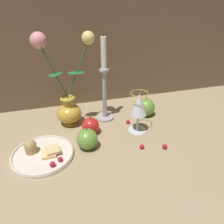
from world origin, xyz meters
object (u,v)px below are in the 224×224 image
object	(u,v)px
vase	(66,96)
plate_with_pastries	(42,153)
candlestick	(104,88)
apple_beside_vase	(146,107)
wine_glass	(139,106)
apple_at_table_edge	(87,139)
apple_near_glass	(91,126)

from	to	relation	value
vase	plate_with_pastries	distance (m)	0.26
candlestick	apple_beside_vase	world-z (taller)	candlestick
wine_glass	apple_beside_vase	distance (m)	0.16
apple_at_table_edge	wine_glass	bearing A→B (deg)	14.74
apple_beside_vase	wine_glass	bearing A→B (deg)	-127.87
apple_beside_vase	apple_at_table_edge	world-z (taller)	apple_beside_vase
plate_with_pastries	apple_near_glass	xyz separation A→B (m)	(0.19, 0.09, 0.02)
candlestick	vase	bearing A→B (deg)	179.47
vase	candlestick	distance (m)	0.16
candlestick	apple_beside_vase	size ratio (longest dim) A/B	3.99
candlestick	apple_near_glass	bearing A→B (deg)	-130.27
plate_with_pastries	candlestick	size ratio (longest dim) A/B	0.59
apple_beside_vase	apple_at_table_edge	size ratio (longest dim) A/B	1.03
candlestick	apple_near_glass	world-z (taller)	candlestick
plate_with_pastries	apple_at_table_edge	bearing A→B (deg)	1.29
vase	apple_near_glass	distance (m)	0.16
apple_beside_vase	apple_near_glass	bearing A→B (deg)	-164.40
apple_at_table_edge	apple_near_glass	bearing A→B (deg)	71.81
apple_near_glass	vase	bearing A→B (deg)	127.71
apple_near_glass	apple_at_table_edge	distance (m)	0.09
candlestick	apple_at_table_edge	world-z (taller)	candlestick
apple_beside_vase	plate_with_pastries	bearing A→B (deg)	-160.06
apple_beside_vase	apple_near_glass	world-z (taller)	apple_beside_vase
vase	apple_near_glass	bearing A→B (deg)	-52.29
plate_with_pastries	apple_near_glass	size ratio (longest dim) A/B	2.64
wine_glass	apple_near_glass	xyz separation A→B (m)	(-0.19, 0.03, -0.08)
wine_glass	apple_at_table_edge	bearing A→B (deg)	-165.26
vase	plate_with_pastries	bearing A→B (deg)	-120.71
vase	apple_beside_vase	distance (m)	0.37
vase	plate_with_pastries	size ratio (longest dim) A/B	1.78
plate_with_pastries	wine_glass	size ratio (longest dim) A/B	1.26
apple_beside_vase	apple_near_glass	distance (m)	0.29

